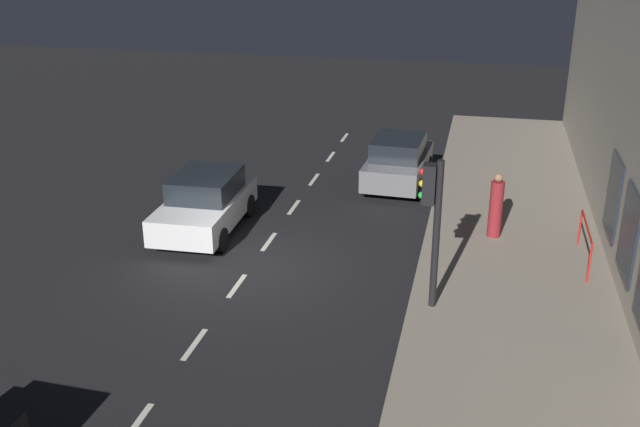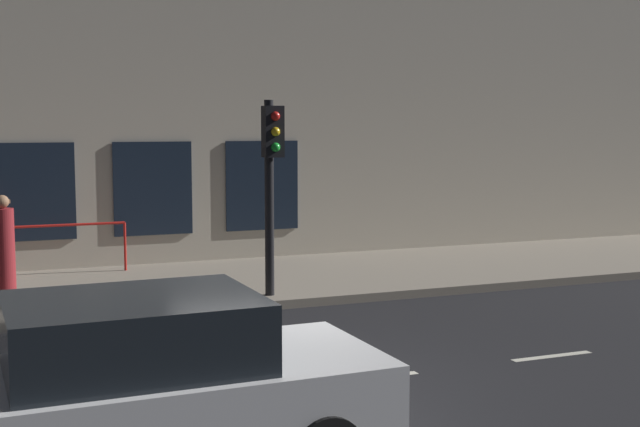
{
  "view_description": "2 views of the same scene",
  "coord_description": "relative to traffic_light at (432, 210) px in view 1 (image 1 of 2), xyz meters",
  "views": [
    {
      "loc": [
        5.26,
        -15.36,
        7.82
      ],
      "look_at": [
        2.06,
        -1.37,
        2.13
      ],
      "focal_mm": 41.15,
      "sensor_mm": 36.0,
      "label": 1
    },
    {
      "loc": [
        -9.08,
        3.27,
        3.04
      ],
      "look_at": [
        2.93,
        -1.49,
        1.68
      ],
      "focal_mm": 48.17,
      "sensor_mm": 36.0,
      "label": 2
    }
  ],
  "objects": [
    {
      "name": "ground_plane",
      "position": [
        -4.39,
        1.2,
        -2.36
      ],
      "size": [
        60.0,
        60.0,
        0.0
      ],
      "primitive_type": "plane",
      "color": "black"
    },
    {
      "name": "parked_car_1",
      "position": [
        -6.28,
        3.2,
        -1.57
      ],
      "size": [
        1.99,
        4.07,
        1.58
      ],
      "rotation": [
        0.0,
        0.0,
        3.17
      ],
      "color": "silver",
      "rests_on": "ground"
    },
    {
      "name": "red_railing",
      "position": [
        3.49,
        2.97,
        -1.48
      ],
      "size": [
        0.05,
        2.22,
        0.97
      ],
      "color": "red",
      "rests_on": "sidewalk"
    },
    {
      "name": "sidewalk",
      "position": [
        1.86,
        1.2,
        -2.28
      ],
      "size": [
        4.5,
        32.0,
        0.15
      ],
      "color": "gray",
      "rests_on": "ground"
    },
    {
      "name": "pedestrian_0",
      "position": [
        1.38,
        4.17,
        -1.4
      ],
      "size": [
        0.41,
        0.41,
        1.73
      ],
      "rotation": [
        0.0,
        0.0,
        3.33
      ],
      "color": "maroon",
      "rests_on": "sidewalk"
    },
    {
      "name": "lane_centre_line",
      "position": [
        -4.39,
        0.2,
        -2.35
      ],
      "size": [
        0.12,
        27.2,
        0.01
      ],
      "color": "beige",
      "rests_on": "ground"
    },
    {
      "name": "traffic_light",
      "position": [
        0.0,
        0.0,
        0.0
      ],
      "size": [
        0.5,
        0.32,
        3.28
      ],
      "color": "black",
      "rests_on": "sidewalk"
    },
    {
      "name": "parked_car_0",
      "position": [
        -1.66,
        8.1,
        -1.57
      ],
      "size": [
        1.95,
        3.94,
        1.58
      ],
      "rotation": [
        0.0,
        0.0,
        -0.04
      ],
      "color": "slate",
      "rests_on": "ground"
    }
  ]
}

